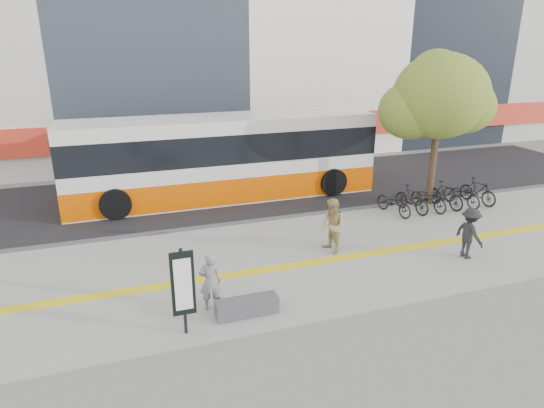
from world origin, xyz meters
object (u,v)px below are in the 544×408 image
object	(u,v)px
signboard	(183,285)
pedestrian_tan	(332,226)
bench	(247,307)
street_tree	(438,98)
bus	(223,160)
pedestrian_dark	(469,233)
seated_woman	(210,282)

from	to	relation	value
signboard	pedestrian_tan	bearing A→B (deg)	29.97
bench	street_tree	distance (m)	12.23
street_tree	signboard	bearing A→B (deg)	-150.93
bench	pedestrian_tan	bearing A→B (deg)	36.66
bus	signboard	bearing A→B (deg)	-108.41
pedestrian_tan	pedestrian_dark	distance (m)	4.33
bench	pedestrian_dark	distance (m)	7.71
signboard	bus	world-z (taller)	bus
signboard	street_tree	size ratio (longest dim) A/B	0.35
signboard	seated_woman	size ratio (longest dim) A/B	1.40
street_tree	pedestrian_tan	xyz separation A→B (m)	(-6.10, -3.28, -3.52)
bus	seated_woman	world-z (taller)	bus
street_tree	pedestrian_dark	size ratio (longest dim) A/B	3.79
bus	pedestrian_tan	world-z (taller)	bus
bus	bench	bearing A→B (deg)	-100.11
bench	pedestrian_dark	size ratio (longest dim) A/B	0.96
bench	bus	bearing A→B (deg)	79.89
street_tree	bus	bearing A→B (deg)	155.44
bench	street_tree	world-z (taller)	street_tree
seated_woman	pedestrian_dark	xyz separation A→B (m)	(8.43, 0.39, 0.05)
street_tree	seated_woman	distance (m)	12.45
bus	pedestrian_tan	size ratio (longest dim) A/B	7.33
bench	seated_woman	distance (m)	1.13
bus	pedestrian_dark	distance (m)	10.57
bus	pedestrian_tan	bearing A→B (deg)	-74.35
bench	pedestrian_tan	xyz separation A→B (m)	(3.68, 2.74, 0.69)
signboard	pedestrian_tan	xyz separation A→B (m)	(5.28, 3.04, -0.37)
signboard	bus	distance (m)	10.55
bench	bus	distance (m)	9.96
street_tree	bench	bearing A→B (deg)	-148.38
bench	seated_woman	size ratio (longest dim) A/B	1.02
signboard	pedestrian_dark	world-z (taller)	signboard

